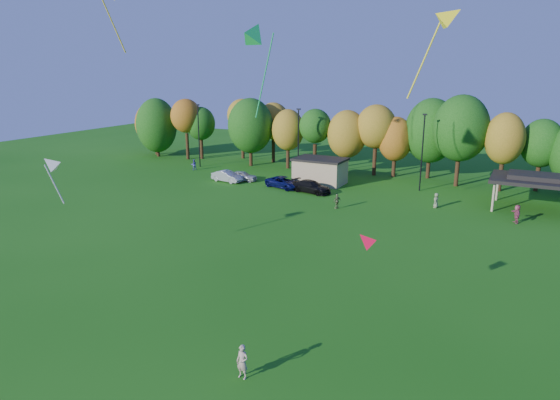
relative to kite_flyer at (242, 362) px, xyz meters
The scene contains 18 objects.
ground 3.05m from the kite_flyer, 154.82° to the left, with size 160.00×160.00×0.00m, color #19600F.
tree_line 47.17m from the kite_flyer, 94.49° to the left, with size 93.57×10.55×11.15m.
lamp_posts 41.45m from the kite_flyer, 90.90° to the left, with size 64.50×0.25×9.09m.
utility_building 41.24m from the kite_flyer, 107.86° to the left, with size 6.30×4.30×3.25m.
pavilion 39.96m from the kite_flyer, 73.47° to the left, with size 8.20×6.20×3.77m.
kite_flyer is the anchor object (origin of this frame).
car_a 42.33m from the kite_flyer, 121.57° to the left, with size 1.53×3.81×1.30m, color #BEBEBE.
car_b 42.03m from the kite_flyer, 124.21° to the left, with size 1.49×4.28×1.41m, color #A2A2A7.
car_c 38.41m from the kite_flyer, 113.96° to the left, with size 2.26×4.89×1.36m, color #0B0F45.
car_d 36.42m from the kite_flyer, 108.78° to the left, with size 1.99×4.90×1.42m, color black.
far_person_0 30.23m from the kite_flyer, 102.60° to the left, with size 0.92×0.38×1.57m, color olive.
far_person_2 34.21m from the kite_flyer, 72.59° to the left, with size 1.65×0.53×1.78m, color #A1435D.
far_person_3 34.64m from the kite_flyer, 85.89° to the left, with size 0.76×0.50×1.57m, color #78845A.
far_person_4 50.34m from the kite_flyer, 129.44° to the left, with size 0.75×0.58×1.54m, color #5353B6.
kite_5 21.38m from the kite_flyer, 163.24° to the left, with size 2.24×1.75×3.54m.
kite_10 21.64m from the kite_flyer, 65.51° to the left, with size 3.34×1.87×5.52m.
kite_13 9.45m from the kite_flyer, 67.46° to the left, with size 1.53×1.31×1.29m.
kite_15 24.41m from the kite_flyer, 117.73° to the left, with size 2.16×4.65×7.66m.
Camera 1 is at (13.74, -18.81, 14.32)m, focal length 32.00 mm.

